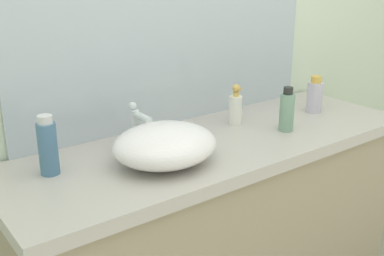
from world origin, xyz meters
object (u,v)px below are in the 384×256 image
soap_dispenser (236,108)px  sink_basin (165,145)px  perfume_bottle (48,147)px  lotion_bottle (287,111)px  spray_can (315,96)px

soap_dispenser → sink_basin: bearing=-160.4°
soap_dispenser → perfume_bottle: 0.76m
lotion_bottle → sink_basin: bearing=178.2°
soap_dispenser → spray_can: (0.38, -0.08, 0.00)m
soap_dispenser → lotion_bottle: (0.10, -0.17, 0.01)m
perfume_bottle → spray_can: (1.13, -0.07, -0.02)m
soap_dispenser → lotion_bottle: lotion_bottle is taller
sink_basin → soap_dispenser: bearing=19.6°
sink_basin → spray_can: spray_can is taller
spray_can → soap_dispenser: bearing=167.8°
sink_basin → soap_dispenser: (0.44, 0.16, 0.00)m
lotion_bottle → perfume_bottle: size_ratio=0.91×
sink_basin → soap_dispenser: 0.46m
soap_dispenser → spray_can: soap_dispenser is taller
sink_basin → lotion_bottle: bearing=-1.8°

